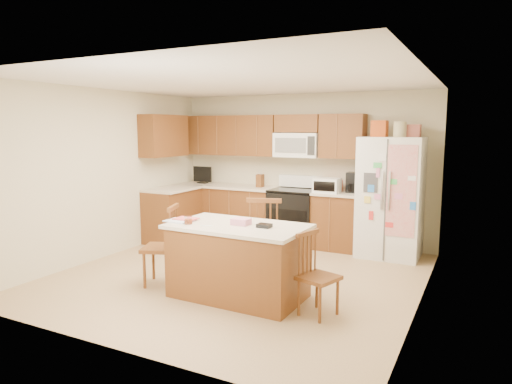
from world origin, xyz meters
The scene contains 9 objects.
ground centered at (0.00, 0.00, 0.00)m, with size 4.50×4.50×0.00m, color #93735A.
room_shell centered at (0.00, 0.00, 1.44)m, with size 4.60×4.60×2.52m.
cabinetry centered at (-0.98, 1.79, 0.91)m, with size 3.36×1.56×2.15m.
stove centered at (0.00, 1.94, 0.47)m, with size 0.76×0.65×1.13m.
refrigerator centered at (1.57, 1.87, 0.92)m, with size 0.90×0.79×2.04m.
island centered at (0.36, -0.65, 0.43)m, with size 1.64×0.94×0.93m.
windsor_chair_left centered at (-0.68, -0.70, 0.47)m, with size 0.54×0.55×0.99m.
windsor_chair_back centered at (0.34, 0.10, 0.50)m, with size 0.58×0.56×1.06m.
windsor_chair_right centered at (1.33, -0.73, 0.41)m, with size 0.45×0.46×0.87m.
Camera 1 is at (2.82, -5.05, 1.91)m, focal length 32.00 mm.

